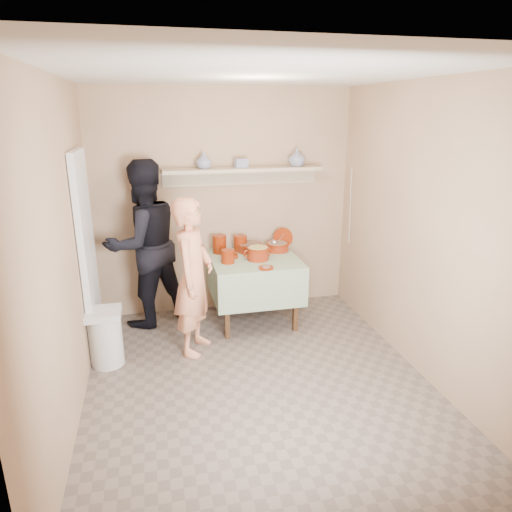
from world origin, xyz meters
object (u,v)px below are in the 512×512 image
object	(u,v)px
serving_table	(254,267)
person_cook	(193,277)
cazuela_rice	(258,252)
trash_bin	(106,337)
person_helper	(144,245)

from	to	relation	value
serving_table	person_cook	bearing A→B (deg)	-143.01
serving_table	cazuela_rice	world-z (taller)	cazuela_rice
cazuela_rice	trash_bin	size ratio (longest dim) A/B	0.59
serving_table	trash_bin	xyz separation A→B (m)	(-1.59, -0.65, -0.36)
person_cook	trash_bin	xyz separation A→B (m)	(-0.86, -0.10, -0.50)
serving_table	person_helper	bearing A→B (deg)	169.49
cazuela_rice	serving_table	bearing A→B (deg)	107.40
serving_table	trash_bin	size ratio (longest dim) A/B	1.74
person_cook	person_helper	distance (m)	0.91
serving_table	trash_bin	bearing A→B (deg)	-157.83
serving_table	cazuela_rice	bearing A→B (deg)	-72.60
person_cook	person_helper	size ratio (longest dim) A/B	0.85
person_cook	trash_bin	bearing A→B (deg)	120.43
person_cook	trash_bin	size ratio (longest dim) A/B	2.80
person_helper	cazuela_rice	xyz separation A→B (m)	(1.22, -0.30, -0.08)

